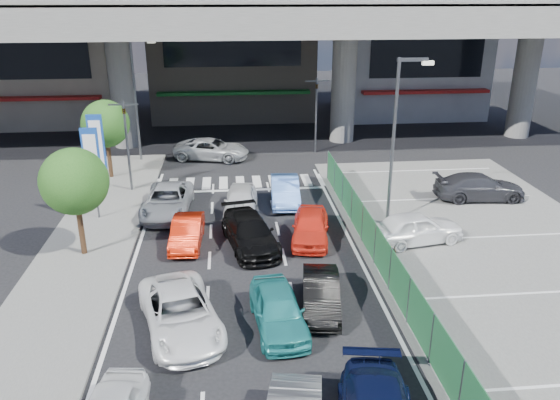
{
  "coord_description": "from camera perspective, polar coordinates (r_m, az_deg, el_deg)",
  "views": [
    {
      "loc": [
        -0.62,
        -17.95,
        10.77
      ],
      "look_at": [
        1.59,
        4.71,
        1.98
      ],
      "focal_mm": 35.0,
      "sensor_mm": 36.0,
      "label": 1
    }
  ],
  "objects": [
    {
      "name": "tree_far",
      "position": [
        34.04,
        -17.77,
        7.58
      ],
      "size": [
        2.8,
        2.8,
        4.8
      ],
      "color": "#382314",
      "rests_on": "ground"
    },
    {
      "name": "traffic_cone",
      "position": [
        24.12,
        11.14,
        -4.72
      ],
      "size": [
        0.48,
        0.48,
        0.73
      ],
      "primitive_type": "cone",
      "rotation": [
        0.0,
        0.0,
        -0.36
      ],
      "color": "#ED590D",
      "rests_on": "parking_lot"
    },
    {
      "name": "tree_near",
      "position": [
        24.02,
        -20.69,
        1.8
      ],
      "size": [
        2.8,
        2.8,
        4.8
      ],
      "color": "#382314",
      "rests_on": "ground"
    },
    {
      "name": "wagon_silver_front_left",
      "position": [
        28.48,
        -11.69,
        -0.08
      ],
      "size": [
        2.54,
        5.07,
        1.38
      ],
      "primitive_type": "imported",
      "rotation": [
        0.0,
        0.0,
        -0.05
      ],
      "color": "#B4B7BC",
      "rests_on": "ground"
    },
    {
      "name": "building_west",
      "position": [
        52.41,
        -23.44,
        14.77
      ],
      "size": [
        12.0,
        10.9,
        13.0
      ],
      "color": "gray",
      "rests_on": "ground"
    },
    {
      "name": "parked_sedan_dgrey",
      "position": [
        31.59,
        20.12,
        1.31
      ],
      "size": [
        4.96,
        2.26,
        1.41
      ],
      "primitive_type": "imported",
      "rotation": [
        0.0,
        0.0,
        1.51
      ],
      "color": "#323237",
      "rests_on": "parking_lot"
    },
    {
      "name": "crossing_wagon_silver",
      "position": [
        37.34,
        -7.16,
        5.29
      ],
      "size": [
        5.43,
        3.47,
        1.39
      ],
      "primitive_type": "imported",
      "rotation": [
        0.0,
        0.0,
        1.32
      ],
      "color": "#A5A9AD",
      "rests_on": "ground"
    },
    {
      "name": "expressway",
      "position": [
        40.0,
        -4.93,
        18.16
      ],
      "size": [
        64.0,
        14.0,
        10.75
      ],
      "color": "slate",
      "rests_on": "ground"
    },
    {
      "name": "signboard_near",
      "position": [
        27.85,
        -19.05,
        3.86
      ],
      "size": [
        0.8,
        0.14,
        4.7
      ],
      "color": "#595B60",
      "rests_on": "ground"
    },
    {
      "name": "sedan_white_mid_left",
      "position": [
        18.91,
        -10.37,
        -11.5
      ],
      "size": [
        3.48,
        5.39,
        1.38
      ],
      "primitive_type": "imported",
      "rotation": [
        0.0,
        0.0,
        0.26
      ],
      "color": "white",
      "rests_on": "ground"
    },
    {
      "name": "ground",
      "position": [
        20.94,
        -3.13,
        -9.89
      ],
      "size": [
        120.0,
        120.0,
        0.0
      ],
      "primitive_type": "plane",
      "color": "black",
      "rests_on": "ground"
    },
    {
      "name": "traffic_light_left",
      "position": [
        31.22,
        -15.87,
        7.66
      ],
      "size": [
        1.6,
        1.24,
        5.2
      ],
      "color": "#595B60",
      "rests_on": "ground"
    },
    {
      "name": "street_lamp_right",
      "position": [
        25.89,
        12.21,
        7.23
      ],
      "size": [
        1.65,
        0.22,
        8.0
      ],
      "color": "#595B60",
      "rests_on": "ground"
    },
    {
      "name": "fence_run",
      "position": [
        22.17,
        10.58,
        -5.73
      ],
      "size": [
        0.16,
        22.0,
        1.8
      ],
      "primitive_type": null,
      "color": "#205D34",
      "rests_on": "ground"
    },
    {
      "name": "taxi_orange_right",
      "position": [
        24.95,
        3.21,
        -2.76
      ],
      "size": [
        2.33,
        4.28,
        1.38
      ],
      "primitive_type": "imported",
      "rotation": [
        0.0,
        0.0,
        -0.18
      ],
      "color": "red",
      "rests_on": "ground"
    },
    {
      "name": "signboard_far",
      "position": [
        30.75,
        -18.59,
        5.48
      ],
      "size": [
        0.8,
        0.14,
        4.7
      ],
      "color": "#595B60",
      "rests_on": "ground"
    },
    {
      "name": "sidewalk_left",
      "position": [
        25.24,
        -19.73,
        -5.34
      ],
      "size": [
        4.0,
        30.0,
        0.12
      ],
      "primitive_type": "cube",
      "color": "#5D5C5A",
      "rests_on": "ground"
    },
    {
      "name": "taxi_orange_left",
      "position": [
        24.88,
        -9.69,
        -3.32
      ],
      "size": [
        1.47,
        3.75,
        1.22
      ],
      "primitive_type": "imported",
      "rotation": [
        0.0,
        0.0,
        -0.05
      ],
      "color": "red",
      "rests_on": "ground"
    },
    {
      "name": "building_center",
      "position": [
        51.03,
        -5.1,
        17.34
      ],
      "size": [
        14.0,
        10.9,
        15.0
      ],
      "color": "gray",
      "rests_on": "ground"
    },
    {
      "name": "parking_lot",
      "position": [
        25.46,
        22.33,
        -5.56
      ],
      "size": [
        12.0,
        28.0,
        0.06
      ],
      "primitive_type": "cube",
      "color": "#5D5C5A",
      "rests_on": "ground"
    },
    {
      "name": "sedan_white_front_mid",
      "position": [
        27.98,
        -4.11,
        -0.07
      ],
      "size": [
        1.97,
        4.17,
        1.38
      ],
      "primitive_type": "imported",
      "rotation": [
        0.0,
        0.0,
        -0.09
      ],
      "color": "silver",
      "rests_on": "ground"
    },
    {
      "name": "street_lamp_left",
      "position": [
        36.89,
        -14.67,
        11.07
      ],
      "size": [
        1.65,
        0.22,
        8.0
      ],
      "color": "#595B60",
      "rests_on": "ground"
    },
    {
      "name": "building_east",
      "position": [
        52.82,
        13.27,
        15.38
      ],
      "size": [
        12.0,
        10.9,
        12.0
      ],
      "color": "gray",
      "rests_on": "ground"
    },
    {
      "name": "traffic_light_right",
      "position": [
        38.07,
        3.83,
        10.72
      ],
      "size": [
        1.6,
        1.24,
        5.2
      ],
      "color": "#595B60",
      "rests_on": "ground"
    },
    {
      "name": "sedan_black_mid",
      "position": [
        24.33,
        -3.17,
        -3.41
      ],
      "size": [
        2.84,
        5.04,
        1.38
      ],
      "primitive_type": "imported",
      "rotation": [
        0.0,
        0.0,
        0.2
      ],
      "color": "black",
      "rests_on": "ground"
    },
    {
      "name": "kei_truck_front_right",
      "position": [
        29.35,
        0.53,
        1.01
      ],
      "size": [
        1.69,
        4.26,
        1.38
      ],
      "primitive_type": "imported",
      "rotation": [
        0.0,
        0.0,
        -0.05
      ],
      "color": "#5D92EF",
      "rests_on": "ground"
    },
    {
      "name": "parked_sedan_white",
      "position": [
        25.3,
        14.04,
        -2.81
      ],
      "size": [
        4.5,
        2.48,
        1.45
      ],
      "primitive_type": "imported",
      "rotation": [
        0.0,
        0.0,
        1.76
      ],
      "color": "white",
      "rests_on": "parking_lot"
    },
    {
      "name": "hatch_black_mid_right",
      "position": [
        19.85,
        4.3,
        -9.75
      ],
      "size": [
        1.78,
        3.85,
        1.22
      ],
      "primitive_type": "imported",
      "rotation": [
        0.0,
        0.0,
        -0.13
      ],
      "color": "black",
      "rests_on": "ground"
    },
    {
      "name": "taxi_teal_mid",
      "position": [
        18.77,
        -0.2,
        -11.39
      ],
      "size": [
        2.0,
        4.16,
        1.37
      ],
      "primitive_type": "imported",
      "rotation": [
        0.0,
        0.0,
        0.09
      ],
      "color": "teal",
      "rests_on": "ground"
    }
  ]
}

